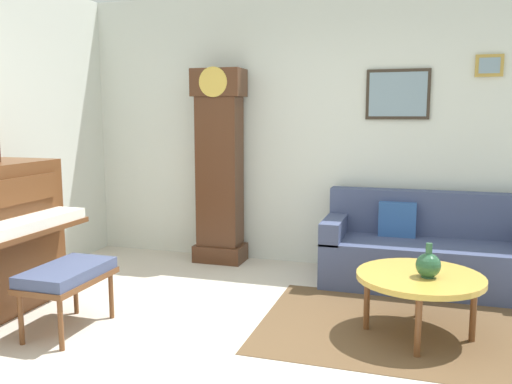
# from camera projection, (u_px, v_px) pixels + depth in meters

# --- Properties ---
(ground_plane) EXTENTS (6.40, 6.00, 0.10)m
(ground_plane) POSITION_uv_depth(u_px,v_px,m) (249.00, 368.00, 3.38)
(ground_plane) COLOR beige
(wall_back) EXTENTS (5.30, 0.13, 2.80)m
(wall_back) POSITION_uv_depth(u_px,v_px,m) (322.00, 130.00, 5.44)
(wall_back) COLOR silver
(wall_back) RESTS_ON ground_plane
(area_rug) EXTENTS (2.10, 1.50, 0.01)m
(area_rug) POSITION_uv_depth(u_px,v_px,m) (405.00, 329.00, 3.86)
(area_rug) COLOR brown
(area_rug) RESTS_ON ground_plane
(piano_bench) EXTENTS (0.42, 0.70, 0.48)m
(piano_bench) POSITION_uv_depth(u_px,v_px,m) (67.00, 276.00, 3.80)
(piano_bench) COLOR brown
(piano_bench) RESTS_ON ground_plane
(grandfather_clock) EXTENTS (0.52, 0.34, 2.03)m
(grandfather_clock) POSITION_uv_depth(u_px,v_px,m) (220.00, 172.00, 5.57)
(grandfather_clock) COLOR #4C2B19
(grandfather_clock) RESTS_ON ground_plane
(couch) EXTENTS (1.90, 0.80, 0.84)m
(couch) POSITION_uv_depth(u_px,v_px,m) (429.00, 252.00, 4.86)
(couch) COLOR #424C70
(couch) RESTS_ON ground_plane
(coffee_table) EXTENTS (0.88, 0.88, 0.45)m
(coffee_table) POSITION_uv_depth(u_px,v_px,m) (420.00, 279.00, 3.72)
(coffee_table) COLOR gold
(coffee_table) RESTS_ON ground_plane
(green_jug) EXTENTS (0.17, 0.17, 0.24)m
(green_jug) POSITION_uv_depth(u_px,v_px,m) (428.00, 265.00, 3.64)
(green_jug) COLOR #234C33
(green_jug) RESTS_ON coffee_table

